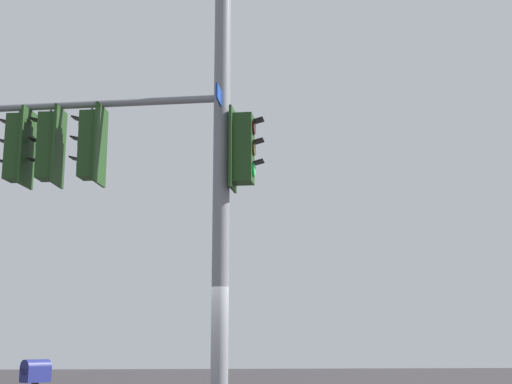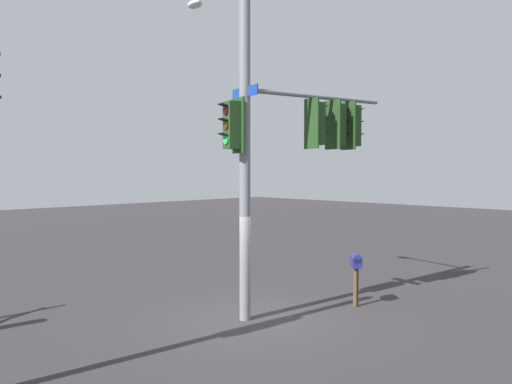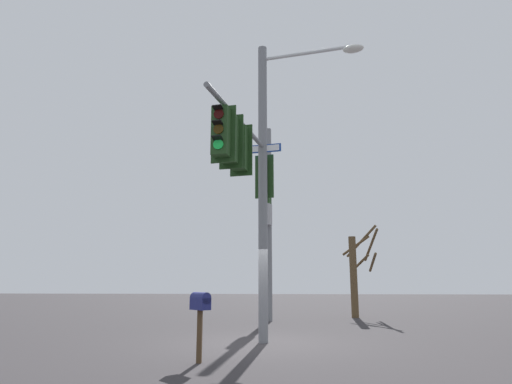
# 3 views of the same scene
# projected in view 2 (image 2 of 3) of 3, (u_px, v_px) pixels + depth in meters

# --- Properties ---
(ground_plane) EXTENTS (80.00, 80.00, 0.00)m
(ground_plane) POSITION_uv_depth(u_px,v_px,m) (252.00, 319.00, 12.36)
(ground_plane) COLOR #302D2F
(main_signal_pole_assembly) EXTENTS (4.01, 4.87, 8.71)m
(main_signal_pole_assembly) POSITION_uv_depth(u_px,v_px,m) (277.00, 122.00, 12.76)
(main_signal_pole_assembly) COLOR slate
(main_signal_pole_assembly) RESTS_ON ground
(mailbox) EXTENTS (0.48, 0.48, 1.41)m
(mailbox) POSITION_uv_depth(u_px,v_px,m) (356.00, 265.00, 13.47)
(mailbox) COLOR #4C3823
(mailbox) RESTS_ON ground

